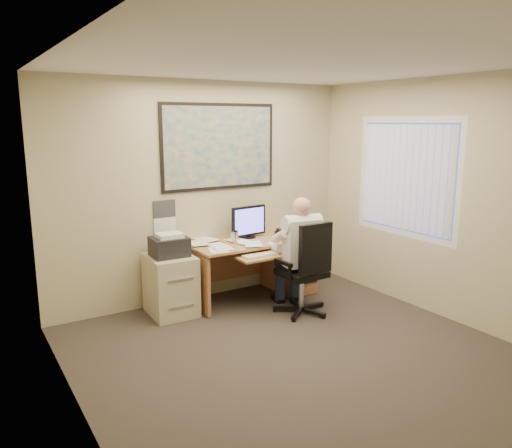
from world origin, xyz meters
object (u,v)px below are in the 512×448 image
desk (272,259)px  office_chair (304,287)px  person (300,256)px  filing_cabinet (170,279)px

desk → office_chair: size_ratio=1.45×
person → filing_cabinet: bearing=160.9°
office_chair → person: (0.00, 0.08, 0.36)m
filing_cabinet → person: 1.53m
desk → filing_cabinet: 1.42m
desk → office_chair: bearing=-97.4°
filing_cabinet → person: (1.31, -0.74, 0.27)m
desk → filing_cabinet: bearing=179.8°
filing_cabinet → desk: bearing=1.7°
office_chair → desk: bearing=81.3°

